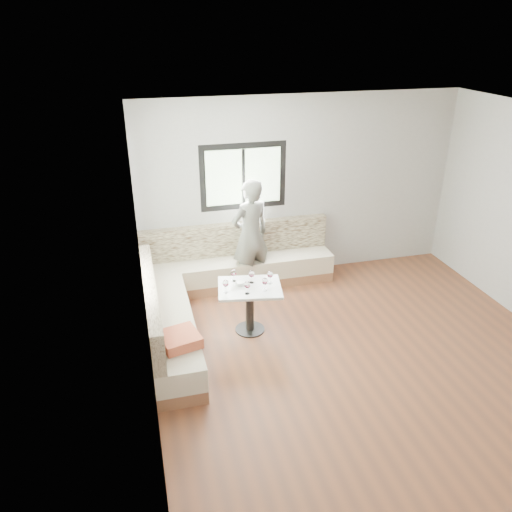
{
  "coord_description": "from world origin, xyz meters",
  "views": [
    {
      "loc": [
        -2.51,
        -4.45,
        3.73
      ],
      "look_at": [
        -1.08,
        1.07,
        1.03
      ],
      "focal_mm": 35.0,
      "sensor_mm": 36.0,
      "label": 1
    }
  ],
  "objects": [
    {
      "name": "wine_glass_b",
      "position": [
        -1.26,
        0.8,
        0.78
      ],
      "size": [
        0.08,
        0.08,
        0.17
      ],
      "color": "white",
      "rests_on": "table"
    },
    {
      "name": "wine_glass_c",
      "position": [
        -1.02,
        0.83,
        0.78
      ],
      "size": [
        0.08,
        0.08,
        0.17
      ],
      "color": "white",
      "rests_on": "table"
    },
    {
      "name": "banquette",
      "position": [
        -1.59,
        1.62,
        0.33
      ],
      "size": [
        2.9,
        2.8,
        0.95
      ],
      "color": "brown",
      "rests_on": "ground"
    },
    {
      "name": "wine_glass_e",
      "position": [
        -0.91,
        0.99,
        0.78
      ],
      "size": [
        0.08,
        0.08,
        0.17
      ],
      "color": "white",
      "rests_on": "table"
    },
    {
      "name": "person",
      "position": [
        -0.89,
        2.12,
        0.86
      ],
      "size": [
        0.73,
        0.59,
        1.72
      ],
      "primitive_type": "imported",
      "rotation": [
        0.0,
        0.0,
        3.47
      ],
      "color": "slate",
      "rests_on": "ground"
    },
    {
      "name": "wine_glass_a",
      "position": [
        -1.51,
        0.9,
        0.78
      ],
      "size": [
        0.08,
        0.08,
        0.17
      ],
      "color": "white",
      "rests_on": "table"
    },
    {
      "name": "room",
      "position": [
        -0.08,
        0.08,
        1.41
      ],
      "size": [
        5.01,
        5.01,
        2.81
      ],
      "color": "brown",
      "rests_on": "ground"
    },
    {
      "name": "table",
      "position": [
        -1.19,
        0.97,
        0.49
      ],
      "size": [
        0.9,
        0.75,
        0.66
      ],
      "rotation": [
        0.0,
        0.0,
        -0.18
      ],
      "color": "black",
      "rests_on": "ground"
    },
    {
      "name": "olive_ramekin",
      "position": [
        -1.3,
        1.04,
        0.68
      ],
      "size": [
        0.11,
        0.11,
        0.05
      ],
      "color": "white",
      "rests_on": "table"
    },
    {
      "name": "wine_glass_d",
      "position": [
        -1.14,
        1.06,
        0.78
      ],
      "size": [
        0.08,
        0.08,
        0.17
      ],
      "color": "white",
      "rests_on": "table"
    },
    {
      "name": "wine_glass_f",
      "position": [
        -1.35,
        1.16,
        0.78
      ],
      "size": [
        0.08,
        0.08,
        0.17
      ],
      "color": "white",
      "rests_on": "table"
    }
  ]
}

